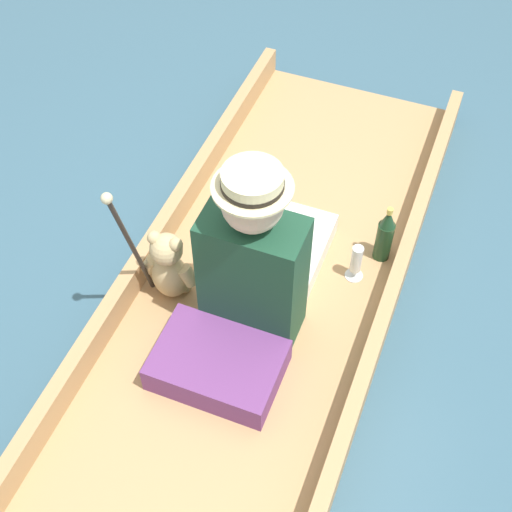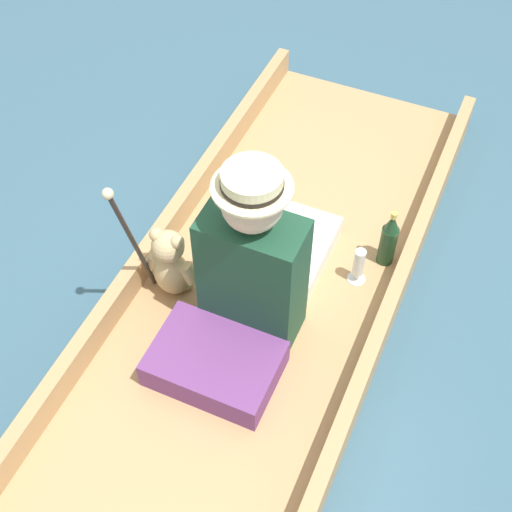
# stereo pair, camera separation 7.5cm
# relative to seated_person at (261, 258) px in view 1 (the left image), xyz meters

# --- Properties ---
(ground_plane) EXTENTS (16.00, 16.00, 0.00)m
(ground_plane) POSITION_rel_seated_person_xyz_m (-0.02, 0.07, -0.44)
(ground_plane) COLOR #385B70
(punt_boat) EXTENTS (1.13, 3.10, 0.24)m
(punt_boat) POSITION_rel_seated_person_xyz_m (-0.02, 0.07, -0.37)
(punt_boat) COLOR tan
(punt_boat) RESTS_ON ground_plane
(seat_cushion) EXTENTS (0.50, 0.35, 0.13)m
(seat_cushion) POSITION_rel_seated_person_xyz_m (-0.04, -0.37, -0.27)
(seat_cushion) COLOR #6B3875
(seat_cushion) RESTS_ON punt_boat
(seated_person) EXTENTS (0.40, 0.77, 0.88)m
(seated_person) POSITION_rel_seated_person_xyz_m (0.00, 0.00, 0.00)
(seated_person) COLOR white
(seated_person) RESTS_ON punt_boat
(teddy_bear) EXTENTS (0.27, 0.16, 0.38)m
(teddy_bear) POSITION_rel_seated_person_xyz_m (-0.39, -0.06, -0.16)
(teddy_bear) COLOR tan
(teddy_bear) RESTS_ON punt_boat
(wine_glass) EXTENTS (0.08, 0.08, 0.19)m
(wine_glass) POSITION_rel_seated_person_xyz_m (0.33, 0.31, -0.23)
(wine_glass) COLOR silver
(wine_glass) RESTS_ON punt_boat
(walking_cane) EXTENTS (0.04, 0.21, 0.75)m
(walking_cane) POSITION_rel_seated_person_xyz_m (-0.49, -0.17, 0.11)
(walking_cane) COLOR #2D2823
(walking_cane) RESTS_ON punt_boat
(champagne_bottle) EXTENTS (0.08, 0.08, 0.31)m
(champagne_bottle) POSITION_rel_seated_person_xyz_m (0.41, 0.47, -0.19)
(champagne_bottle) COLOR #19381E
(champagne_bottle) RESTS_ON punt_boat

